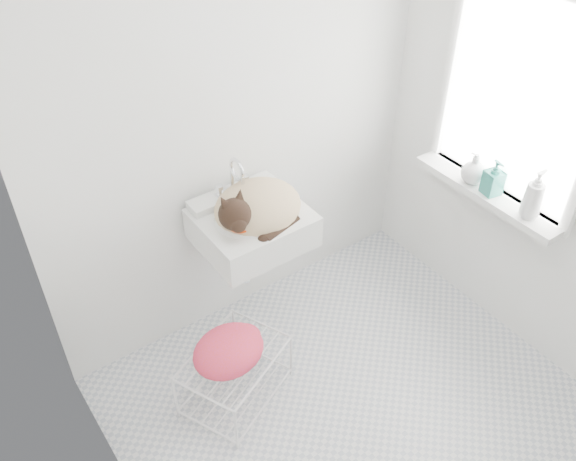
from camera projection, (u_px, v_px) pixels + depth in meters
floor at (352, 409)px, 3.19m from camera, size 2.20×2.00×0.02m
back_wall at (237, 115)px, 3.02m from camera, size 2.20×0.02×2.50m
right_wall at (552, 134)px, 2.88m from camera, size 0.02×2.00×2.50m
left_wall at (104, 347)px, 1.90m from camera, size 0.02×2.00×2.50m
window_glass at (520, 99)px, 2.94m from camera, size 0.01×0.80×1.00m
window_frame at (518, 100)px, 2.93m from camera, size 0.04×0.90×1.10m
windowsill at (487, 193)px, 3.24m from camera, size 0.16×0.88×0.04m
sink at (252, 214)px, 3.07m from camera, size 0.54×0.47×0.21m
faucet at (231, 174)px, 3.09m from camera, size 0.19×0.14×0.19m
cat at (255, 208)px, 3.04m from camera, size 0.47×0.38×0.29m
wire_rack at (235, 376)px, 3.16m from camera, size 0.62×0.54×0.31m
towel at (229, 357)px, 3.02m from camera, size 0.41×0.32×0.15m
bottle_a at (528, 216)px, 3.05m from camera, size 0.09×0.09×0.22m
bottle_b at (490, 193)px, 3.20m from camera, size 0.10×0.10×0.19m
bottle_c at (471, 181)px, 3.28m from camera, size 0.15×0.15×0.17m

